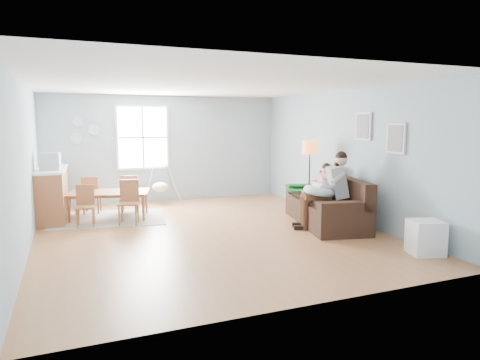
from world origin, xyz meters
name	(u,v)px	position (x,y,z in m)	size (l,w,h in m)	color
room	(207,100)	(0.00, 0.00, 2.42)	(8.40, 9.40, 3.90)	#A76B3B
window	(143,137)	(-0.60, 3.46, 1.65)	(1.32, 0.08, 1.62)	silver
pictures	(379,132)	(2.97, -1.05, 1.85)	(0.05, 1.34, 0.74)	silver
wall_plates	(83,131)	(-2.00, 3.47, 1.83)	(0.67, 0.02, 0.66)	#A6B8C8
sofa	(329,207)	(2.44, -0.28, 0.34)	(1.52, 2.52, 0.95)	black
green_throw	(312,188)	(2.53, 0.50, 0.60)	(1.07, 0.92, 0.04)	#155C1D
beige_pillow	(330,178)	(2.81, 0.26, 0.85)	(0.15, 0.54, 0.54)	tan
father	(328,187)	(2.21, -0.57, 0.80)	(1.09, 0.73, 1.49)	gray
nursing_pillow	(319,191)	(2.04, -0.54, 0.73)	(0.59, 0.59, 0.16)	silver
infant	(318,186)	(2.05, -0.50, 0.82)	(0.15, 0.41, 0.15)	silver
toddler	(321,182)	(2.40, -0.04, 0.81)	(0.64, 0.36, 0.97)	white
floor_lamp	(310,154)	(2.48, 0.55, 1.35)	(0.33, 0.33, 1.64)	black
storage_cube	(425,237)	(2.69, -2.54, 0.27)	(0.58, 0.54, 0.53)	white
rug	(110,218)	(-1.60, 1.86, 0.01)	(2.27, 1.73, 0.01)	#A29D94
dining_table	(109,205)	(-1.60, 1.86, 0.29)	(1.63, 0.91, 0.57)	#945630
chair_sw	(85,203)	(-2.09, 1.36, 0.45)	(0.40, 0.40, 0.81)	brown
chair_se	(129,199)	(-1.27, 1.24, 0.50)	(0.49, 0.49, 0.88)	brown
chair_nw	(91,193)	(-1.93, 2.48, 0.47)	(0.46, 0.46, 0.84)	brown
chair_ne	(129,191)	(-1.11, 2.35, 0.48)	(0.45, 0.45, 0.85)	brown
counter	(53,193)	(-2.70, 2.29, 0.54)	(0.66, 1.95, 1.07)	#945630
monitor	(50,161)	(-2.70, 1.93, 1.25)	(0.41, 0.39, 0.35)	#A5A5AA
baby_swing	(160,186)	(-0.26, 3.10, 0.44)	(1.01, 1.03, 0.99)	#A5A5AA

